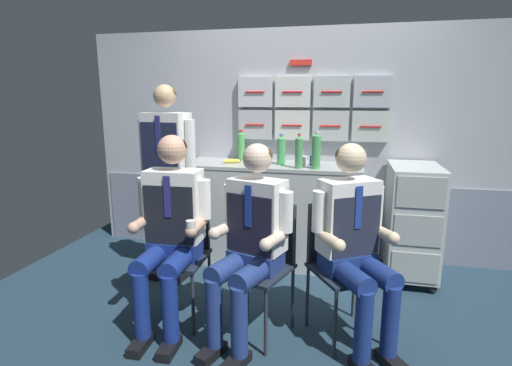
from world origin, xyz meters
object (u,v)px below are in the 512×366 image
(folding_chair_center, at_px, (263,252))
(crew_member_right, at_px, (355,238))
(crew_member_center, at_px, (250,236))
(crew_member_standing, at_px, (168,168))
(crew_member_left, at_px, (170,224))
(folding_chair_left, at_px, (180,242))
(sparkling_bottle_green, at_px, (316,151))
(paper_cup_blue, at_px, (304,161))
(service_trolley, at_px, (412,219))
(snack_banana, at_px, (232,161))
(folding_chair_right, at_px, (340,254))

(folding_chair_center, bearing_deg, crew_member_right, -5.04)
(crew_member_center, height_order, crew_member_standing, crew_member_standing)
(crew_member_left, bearing_deg, crew_member_center, -5.25)
(folding_chair_left, xyz_separation_m, sparkling_bottle_green, (0.86, 0.89, 0.56))
(crew_member_right, bearing_deg, crew_member_standing, 157.29)
(folding_chair_left, bearing_deg, paper_cup_blue, 54.06)
(crew_member_standing, bearing_deg, crew_member_center, -39.90)
(folding_chair_center, height_order, crew_member_standing, crew_member_standing)
(service_trolley, relative_size, crew_member_right, 0.77)
(folding_chair_left, distance_m, crew_member_right, 1.20)
(crew_member_right, xyz_separation_m, sparkling_bottle_green, (-0.32, 0.99, 0.39))
(sparkling_bottle_green, distance_m, snack_banana, 0.80)
(folding_chair_right, bearing_deg, crew_member_right, -57.79)
(folding_chair_center, relative_size, crew_member_center, 0.68)
(crew_member_standing, bearing_deg, folding_chair_left, -58.57)
(sparkling_bottle_green, height_order, snack_banana, sparkling_bottle_green)
(paper_cup_blue, bearing_deg, crew_member_standing, -154.58)
(folding_chair_left, bearing_deg, snack_banana, 85.14)
(crew_member_left, bearing_deg, crew_member_right, 2.56)
(crew_member_standing, relative_size, paper_cup_blue, 19.98)
(snack_banana, bearing_deg, folding_chair_right, -44.02)
(folding_chair_left, bearing_deg, folding_chair_right, 1.55)
(folding_chair_left, relative_size, crew_member_left, 0.66)
(folding_chair_right, xyz_separation_m, crew_member_standing, (-1.42, 0.49, 0.43))
(crew_member_center, xyz_separation_m, snack_banana, (-0.47, 1.22, 0.26))
(service_trolley, height_order, sparkling_bottle_green, sparkling_bottle_green)
(service_trolley, distance_m, folding_chair_right, 1.10)
(folding_chair_right, height_order, crew_member_standing, crew_member_standing)
(service_trolley, distance_m, crew_member_right, 1.19)
(folding_chair_right, bearing_deg, crew_member_left, -170.15)
(service_trolley, height_order, crew_member_center, crew_member_center)
(folding_chair_left, bearing_deg, crew_member_left, -87.64)
(crew_member_center, height_order, paper_cup_blue, crew_member_center)
(folding_chair_left, distance_m, sparkling_bottle_green, 1.35)
(folding_chair_right, relative_size, paper_cup_blue, 10.51)
(crew_member_right, bearing_deg, paper_cup_blue, 111.16)
(crew_member_center, relative_size, crew_member_right, 1.00)
(sparkling_bottle_green, bearing_deg, folding_chair_right, -74.58)
(crew_member_left, xyz_separation_m, folding_chair_right, (1.09, 0.19, -0.18))
(paper_cup_blue, bearing_deg, crew_member_right, -68.84)
(crew_member_right, bearing_deg, folding_chair_right, 122.21)
(folding_chair_center, xyz_separation_m, crew_member_right, (0.58, -0.05, 0.16))
(crew_member_standing, height_order, sparkling_bottle_green, crew_member_standing)
(sparkling_bottle_green, bearing_deg, folding_chair_left, -134.25)
(crew_member_right, xyz_separation_m, crew_member_standing, (-1.50, 0.63, 0.26))
(crew_member_right, bearing_deg, sparkling_bottle_green, 107.99)
(folding_chair_right, xyz_separation_m, snack_banana, (-1.01, 0.98, 0.42))
(folding_chair_left, distance_m, snack_banana, 1.10)
(service_trolley, distance_m, paper_cup_blue, 1.04)
(folding_chair_right, xyz_separation_m, crew_member_right, (0.09, -0.14, 0.16))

